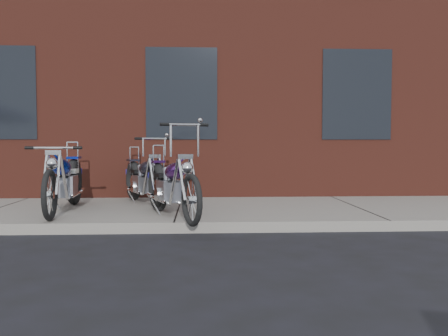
{
  "coord_description": "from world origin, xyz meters",
  "views": [
    {
      "loc": [
        0.36,
        -6.39,
        1.23
      ],
      "look_at": [
        0.72,
        0.8,
        0.85
      ],
      "focal_mm": 38.0,
      "sensor_mm": 36.0,
      "label": 1
    }
  ],
  "objects": [
    {
      "name": "chopper_third",
      "position": [
        -0.61,
        1.91,
        0.57
      ],
      "size": [
        0.99,
        2.17,
        1.17
      ],
      "rotation": [
        0.0,
        0.0,
        -1.18
      ],
      "color": "black",
      "rests_on": "sidewalk"
    },
    {
      "name": "building_brick",
      "position": [
        0.0,
        8.0,
        4.0
      ],
      "size": [
        22.0,
        10.0,
        8.0
      ],
      "primitive_type": "cube",
      "color": "#5B241A",
      "rests_on": "ground"
    },
    {
      "name": "chopper_purple",
      "position": [
        -0.06,
        0.53,
        0.58
      ],
      "size": [
        0.96,
        2.28,
        1.34
      ],
      "rotation": [
        0.0,
        0.0,
        -1.22
      ],
      "color": "black",
      "rests_on": "sidewalk"
    },
    {
      "name": "sidewalk",
      "position": [
        0.0,
        1.5,
        0.07
      ],
      "size": [
        22.0,
        3.0,
        0.15
      ],
      "primitive_type": "cube",
      "color": "slate",
      "rests_on": "ground"
    },
    {
      "name": "chopper_blue",
      "position": [
        -1.78,
        1.17,
        0.6
      ],
      "size": [
        0.61,
        2.52,
        1.09
      ],
      "rotation": [
        0.0,
        0.0,
        -1.5
      ],
      "color": "black",
      "rests_on": "sidewalk"
    },
    {
      "name": "ground",
      "position": [
        0.0,
        0.0,
        0.0
      ],
      "size": [
        120.0,
        120.0,
        0.0
      ],
      "primitive_type": "plane",
      "color": "black",
      "rests_on": "ground"
    }
  ]
}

